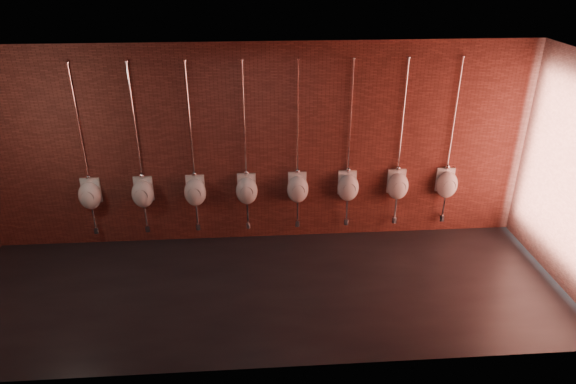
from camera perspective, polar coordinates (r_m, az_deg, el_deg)
name	(u,v)px	position (r m, az deg, el deg)	size (l,w,h in m)	color
ground	(265,290)	(7.44, -2.60, -10.79)	(8.50, 8.50, 0.00)	black
room_shell	(262,159)	(6.45, -2.96, 3.72)	(8.54, 3.04, 3.22)	black
urinal_0	(90,194)	(8.54, -21.16, -0.26)	(0.36, 0.31, 2.71)	white
urinal_1	(143,193)	(8.33, -15.83, -0.09)	(0.36, 0.31, 2.71)	white
urinal_2	(195,191)	(8.20, -10.28, 0.08)	(0.36, 0.31, 2.71)	white
urinal_3	(247,190)	(8.15, -4.61, 0.26)	(0.36, 0.31, 2.71)	white
urinal_4	(298,188)	(8.18, 1.09, 0.44)	(0.36, 0.31, 2.71)	white
urinal_5	(348,187)	(8.28, 6.69, 0.61)	(0.36, 0.31, 2.71)	white
urinal_6	(398,185)	(8.47, 12.09, 0.77)	(0.36, 0.31, 2.71)	white
urinal_7	(447,183)	(8.73, 17.23, 0.91)	(0.36, 0.31, 2.71)	white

